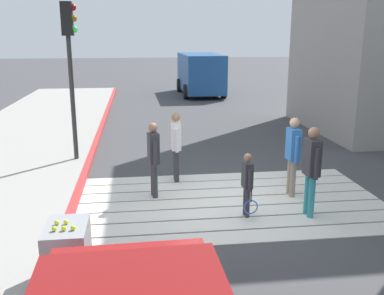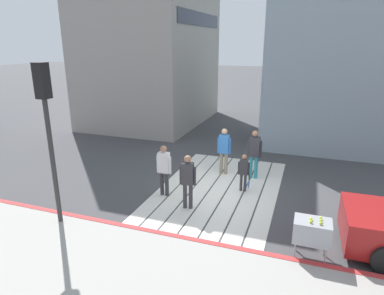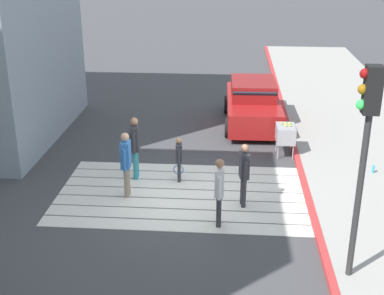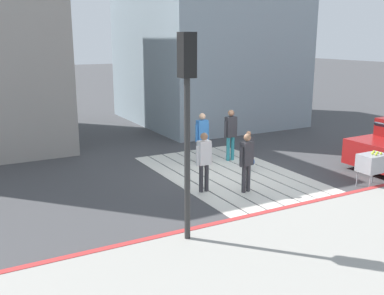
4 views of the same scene
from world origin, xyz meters
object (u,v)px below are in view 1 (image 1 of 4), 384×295
(pedestrian_adult_side, at_px, (312,165))
(pedestrian_child_with_racket, at_px, (247,182))
(tennis_ball_cart, at_px, (67,243))
(pedestrian_adult_trailing, at_px, (176,142))
(pedestrian_teen_behind, at_px, (154,154))
(van_down_street, at_px, (200,73))
(traffic_light_corner, at_px, (70,50))
(pedestrian_adult_lead, at_px, (293,151))

(pedestrian_adult_side, bearing_deg, pedestrian_child_with_racket, 174.67)
(tennis_ball_cart, relative_size, pedestrian_adult_trailing, 0.61)
(pedestrian_adult_side, height_order, pedestrian_teen_behind, pedestrian_adult_side)
(van_down_street, bearing_deg, traffic_light_corner, -111.86)
(pedestrian_adult_trailing, bearing_deg, pedestrian_adult_side, -45.72)
(van_down_street, xyz_separation_m, pedestrian_adult_lead, (-0.44, -16.67, -0.26))
(pedestrian_child_with_racket, bearing_deg, van_down_street, 84.55)
(traffic_light_corner, distance_m, pedestrian_teen_behind, 4.08)
(pedestrian_adult_trailing, xyz_separation_m, pedestrian_child_with_racket, (1.15, -2.31, -0.26))
(pedestrian_adult_trailing, relative_size, pedestrian_adult_side, 0.94)
(van_down_street, relative_size, traffic_light_corner, 1.23)
(van_down_street, height_order, pedestrian_adult_side, van_down_street)
(tennis_ball_cart, distance_m, pedestrian_adult_side, 4.71)
(van_down_street, distance_m, pedestrian_adult_trailing, 15.62)
(traffic_light_corner, distance_m, pedestrian_adult_side, 6.84)
(traffic_light_corner, xyz_separation_m, pedestrian_adult_trailing, (2.57, -1.89, -2.07))
(pedestrian_adult_lead, bearing_deg, pedestrian_teen_behind, 173.99)
(tennis_ball_cart, bearing_deg, pedestrian_child_with_racket, 34.83)
(pedestrian_adult_lead, height_order, pedestrian_teen_behind, pedestrian_adult_lead)
(pedestrian_adult_lead, relative_size, pedestrian_adult_trailing, 1.04)
(traffic_light_corner, xyz_separation_m, pedestrian_adult_lead, (4.96, -3.20, -2.02))
(tennis_ball_cart, xyz_separation_m, pedestrian_child_with_racket, (3.04, 2.11, 0.02))
(pedestrian_teen_behind, bearing_deg, pedestrian_adult_lead, -6.01)
(pedestrian_adult_side, distance_m, pedestrian_teen_behind, 3.26)
(traffic_light_corner, relative_size, pedestrian_adult_side, 2.40)
(van_down_street, relative_size, tennis_ball_cart, 5.14)
(traffic_light_corner, height_order, tennis_ball_cart, traffic_light_corner)
(van_down_street, relative_size, pedestrian_adult_lead, 3.01)
(pedestrian_adult_side, bearing_deg, pedestrian_adult_lead, 88.25)
(pedestrian_teen_behind, bearing_deg, tennis_ball_cart, -111.06)
(pedestrian_adult_lead, bearing_deg, pedestrian_adult_trailing, 151.20)
(traffic_light_corner, bearing_deg, pedestrian_child_with_racket, -48.45)
(traffic_light_corner, height_order, pedestrian_child_with_racket, traffic_light_corner)
(pedestrian_adult_side, bearing_deg, tennis_ball_cart, -154.78)
(van_down_street, relative_size, pedestrian_teen_behind, 3.18)
(van_down_street, xyz_separation_m, tennis_ball_cart, (-4.72, -19.78, -0.58))
(van_down_street, bearing_deg, pedestrian_child_with_racket, -95.45)
(pedestrian_adult_side, relative_size, pedestrian_teen_behind, 1.08)
(traffic_light_corner, xyz_separation_m, pedestrian_child_with_racket, (3.72, -4.19, -2.32))
(pedestrian_adult_side, bearing_deg, pedestrian_adult_trailing, 134.28)
(tennis_ball_cart, xyz_separation_m, pedestrian_adult_trailing, (1.89, 4.42, 0.27))
(van_down_street, xyz_separation_m, pedestrian_adult_side, (-0.48, -17.77, -0.25))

